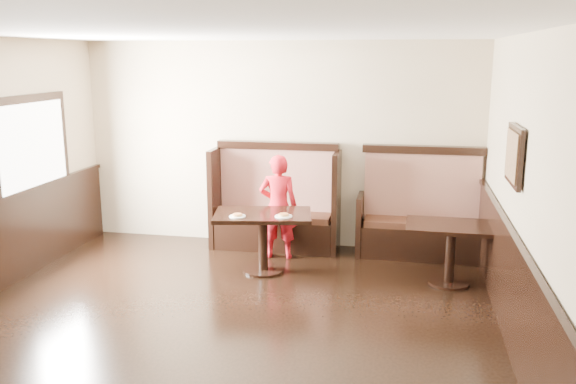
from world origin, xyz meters
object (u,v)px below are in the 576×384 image
(booth_main, at_px, (276,210))
(child, at_px, (278,207))
(booth_neighbor, at_px, (420,220))
(table_neighbor, at_px, (451,240))
(table_main, at_px, (263,227))

(booth_main, xyz_separation_m, child, (0.13, -0.45, 0.16))
(booth_main, bearing_deg, booth_neighbor, -0.05)
(booth_main, height_order, child, booth_main)
(table_neighbor, xyz_separation_m, child, (-2.15, 0.56, 0.15))
(table_neighbor, bearing_deg, child, 166.35)
(booth_main, bearing_deg, table_neighbor, -23.78)
(table_main, relative_size, child, 0.93)
(booth_main, relative_size, table_main, 1.38)
(booth_main, distance_m, child, 0.49)
(booth_main, height_order, booth_neighbor, same)
(booth_main, distance_m, table_neighbor, 2.49)
(booth_main, xyz_separation_m, table_neighbor, (2.28, -1.00, 0.01))
(booth_main, relative_size, table_neighbor, 1.69)
(child, bearing_deg, table_neighbor, 159.70)
(table_neighbor, bearing_deg, booth_main, 157.08)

